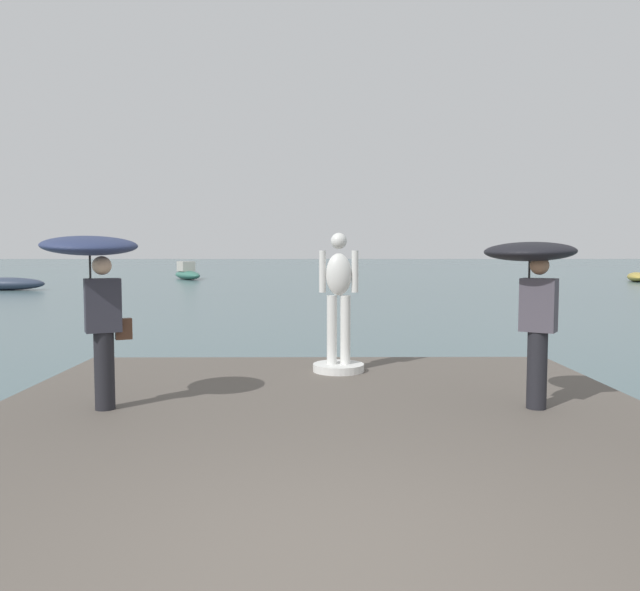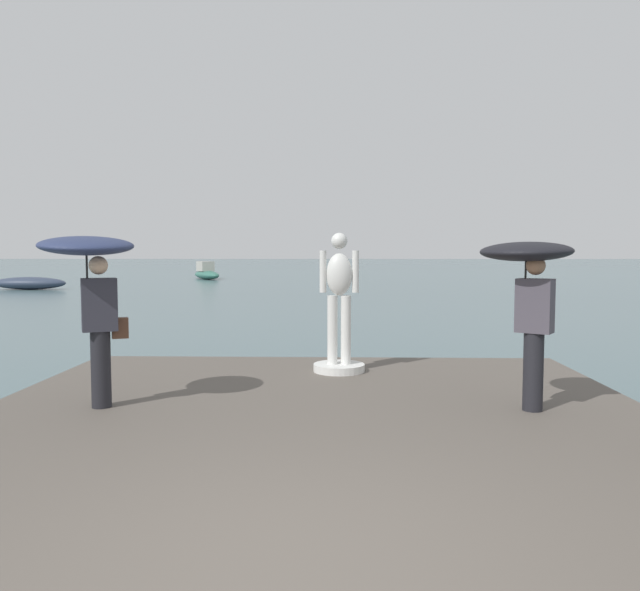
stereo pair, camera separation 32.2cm
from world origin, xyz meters
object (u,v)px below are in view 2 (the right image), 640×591
boat_near (29,283)px  boat_mid (206,273)px  onlooker_left (91,273)px  statue_white_figure (339,316)px  onlooker_right (529,276)px

boat_near → boat_mid: size_ratio=0.81×
onlooker_left → boat_near: size_ratio=0.45×
onlooker_left → boat_mid: (-8.26, 44.03, -1.41)m
statue_white_figure → boat_near: (-18.52, 26.85, -0.86)m
onlooker_left → onlooker_right: 4.92m
statue_white_figure → boat_mid: size_ratio=0.37×
boat_near → onlooker_left: bearing=-61.6°
onlooker_right → boat_near: (-20.64, 28.98, -1.53)m
statue_white_figure → onlooker_right: (2.11, -2.13, 0.66)m
boat_mid → statue_white_figure: bearing=-75.2°
statue_white_figure → boat_mid: bearing=104.8°
statue_white_figure → onlooker_right: 3.07m
statue_white_figure → boat_near: bearing=124.6°
onlooker_right → boat_near: 35.61m
onlooker_right → boat_near: onlooker_right is taller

